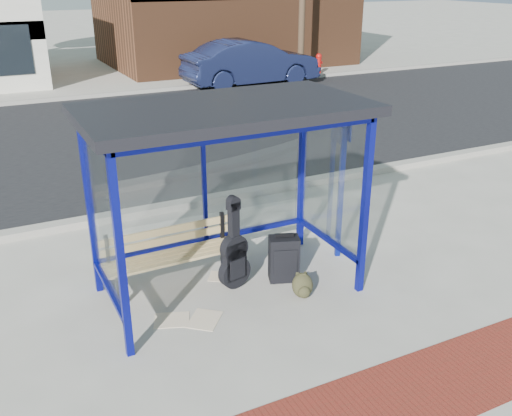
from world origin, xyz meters
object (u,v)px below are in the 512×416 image
guitar_bag (234,257)px  fire_hydrant (319,63)px  bench (171,252)px  backpack (303,286)px  parked_car (251,63)px  suitcase (284,259)px

guitar_bag → fire_hydrant: guitar_bag is taller
bench → backpack: 1.74m
guitar_bag → parked_car: size_ratio=0.25×
guitar_bag → fire_hydrant: 16.85m
guitar_bag → fire_hydrant: size_ratio=1.47×
bench → fire_hydrant: bench is taller
suitcase → fire_hydrant: (9.25, 13.76, 0.13)m
suitcase → fire_hydrant: bearing=76.0°
bench → fire_hydrant: size_ratio=2.17×
bench → parked_car: size_ratio=0.36×
suitcase → parked_car: parked_car is taller
suitcase → guitar_bag: bearing=-171.7°
bench → suitcase: size_ratio=2.59×
backpack → fire_hydrant: size_ratio=0.40×
guitar_bag → backpack: (0.66, -0.62, -0.28)m
guitar_bag → parked_car: bearing=51.0°
bench → backpack: (1.36, -1.03, -0.32)m
backpack → guitar_bag: bearing=153.1°
guitar_bag → parked_car: (6.44, 12.66, 0.36)m
bench → suitcase: (1.36, -0.55, -0.15)m
guitar_bag → parked_car: 14.20m
bench → suitcase: 1.47m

